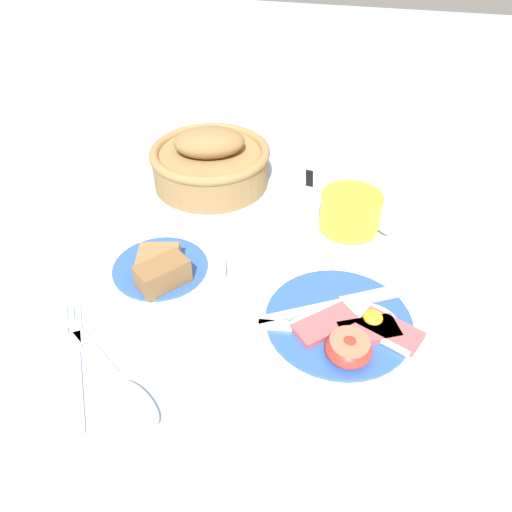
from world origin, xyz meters
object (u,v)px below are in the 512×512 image
teaspoon_by_saucer (125,386)px  teaspoon_near_cup (386,232)px  fork_on_cloth (75,364)px  bread_basket (210,161)px  sugar_cup (351,211)px  breakfast_plate (341,326)px  bread_plate (161,270)px  number_card (312,176)px

teaspoon_by_saucer → teaspoon_near_cup: bearing=87.1°
fork_on_cloth → teaspoon_by_saucer: bearing=-134.3°
bread_basket → fork_on_cloth: bread_basket is taller
sugar_cup → fork_on_cloth: (-0.28, -0.33, -0.03)m
breakfast_plate → fork_on_cloth: (-0.29, -0.12, -0.01)m
bread_plate → teaspoon_by_saucer: bread_plate is taller
bread_plate → fork_on_cloth: 0.17m
fork_on_cloth → teaspoon_near_cup: bearing=-76.5°
sugar_cup → teaspoon_by_saucer: 0.41m
sugar_cup → teaspoon_by_saucer: sugar_cup is taller
bread_basket → teaspoon_by_saucer: bread_basket is taller
bread_basket → teaspoon_near_cup: bread_basket is taller
breakfast_plate → teaspoon_near_cup: size_ratio=1.30×
breakfast_plate → bread_basket: (-0.25, 0.29, 0.03)m
bread_basket → number_card: bread_basket is taller
breakfast_plate → bread_plate: bearing=170.2°
sugar_cup → fork_on_cloth: bearing=-129.8°
bread_basket → teaspoon_near_cup: bearing=-15.5°
bread_plate → teaspoon_near_cup: bearing=29.6°
number_card → teaspoon_by_saucer: bearing=-100.5°
fork_on_cloth → breakfast_plate: bearing=-98.5°
breakfast_plate → teaspoon_by_saucer: bearing=-148.5°
bread_basket → bread_plate: bearing=-88.8°
teaspoon_by_saucer → fork_on_cloth: 0.07m
number_card → teaspoon_near_cup: number_card is taller
breakfast_plate → teaspoon_near_cup: (0.05, 0.21, -0.01)m
number_card → bread_plate: bearing=-116.2°
bread_basket → teaspoon_near_cup: (0.30, -0.08, -0.04)m
number_card → fork_on_cloth: (-0.21, -0.40, -0.04)m
sugar_cup → fork_on_cloth: sugar_cup is taller
teaspoon_by_saucer → sugar_cup: bearing=94.0°
bread_plate → teaspoon_by_saucer: (0.03, -0.18, -0.01)m
breakfast_plate → fork_on_cloth: breakfast_plate is taller
bread_plate → breakfast_plate: bearing=-9.8°
breakfast_plate → teaspoon_near_cup: bearing=77.2°
breakfast_plate → sugar_cup: 0.22m
bread_basket → number_card: (0.17, -0.00, -0.00)m
number_card → teaspoon_by_saucer: number_card is taller
teaspoon_near_cup → bread_plate: bearing=100.2°
bread_plate → number_card: size_ratio=2.40×
bread_basket → sugar_cup: bearing=-17.4°
teaspoon_by_saucer → bread_basket: bearing=129.2°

